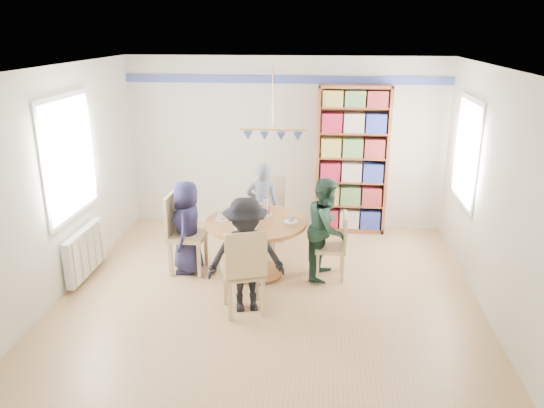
# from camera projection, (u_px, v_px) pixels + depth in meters

# --- Properties ---
(ground) EXTENTS (5.00, 5.00, 0.00)m
(ground) POSITION_uv_depth(u_px,v_px,m) (269.00, 296.00, 6.44)
(ground) COLOR tan
(room_shell) EXTENTS (5.00, 5.00, 5.00)m
(room_shell) POSITION_uv_depth(u_px,v_px,m) (255.00, 147.00, 6.76)
(room_shell) COLOR white
(room_shell) RESTS_ON ground
(radiator) EXTENTS (0.12, 1.00, 0.60)m
(radiator) POSITION_uv_depth(u_px,v_px,m) (85.00, 252.00, 6.84)
(radiator) COLOR silver
(radiator) RESTS_ON ground
(dining_table) EXTENTS (1.30, 1.30, 0.75)m
(dining_table) POSITION_uv_depth(u_px,v_px,m) (256.00, 235.00, 6.85)
(dining_table) COLOR #985831
(dining_table) RESTS_ON ground
(chair_left) EXTENTS (0.48, 0.48, 1.06)m
(chair_left) POSITION_uv_depth(u_px,v_px,m) (181.00, 230.00, 6.95)
(chair_left) COLOR #D6B183
(chair_left) RESTS_ON ground
(chair_right) EXTENTS (0.39, 0.39, 0.87)m
(chair_right) POSITION_uv_depth(u_px,v_px,m) (336.00, 243.00, 6.78)
(chair_right) COLOR #D6B183
(chair_right) RESTS_ON ground
(chair_far) EXTENTS (0.56, 0.56, 1.04)m
(chair_far) POSITION_uv_depth(u_px,v_px,m) (269.00, 207.00, 7.83)
(chair_far) COLOR #D6B183
(chair_far) RESTS_ON ground
(chair_near) EXTENTS (0.58, 0.58, 1.04)m
(chair_near) POSITION_uv_depth(u_px,v_px,m) (245.00, 268.00, 5.87)
(chair_near) COLOR #D6B183
(chair_near) RESTS_ON ground
(person_left) EXTENTS (0.46, 0.65, 1.24)m
(person_left) POSITION_uv_depth(u_px,v_px,m) (187.00, 227.00, 6.93)
(person_left) COLOR #1A1836
(person_left) RESTS_ON ground
(person_right) EXTENTS (0.63, 0.74, 1.33)m
(person_right) POSITION_uv_depth(u_px,v_px,m) (327.00, 228.00, 6.77)
(person_right) COLOR #1C382B
(person_right) RESTS_ON ground
(person_far) EXTENTS (0.48, 0.33, 1.30)m
(person_far) POSITION_uv_depth(u_px,v_px,m) (262.00, 206.00, 7.65)
(person_far) COLOR gray
(person_far) RESTS_ON ground
(person_near) EXTENTS (0.96, 0.69, 1.35)m
(person_near) POSITION_uv_depth(u_px,v_px,m) (246.00, 255.00, 5.95)
(person_near) COLOR black
(person_near) RESTS_ON ground
(bookshelf) EXTENTS (1.09, 0.33, 2.30)m
(bookshelf) POSITION_uv_depth(u_px,v_px,m) (352.00, 162.00, 8.19)
(bookshelf) COLOR brown
(bookshelf) RESTS_ON ground
(tableware) EXTENTS (1.08, 1.08, 0.28)m
(tableware) POSITION_uv_depth(u_px,v_px,m) (255.00, 216.00, 6.79)
(tableware) COLOR white
(tableware) RESTS_ON dining_table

